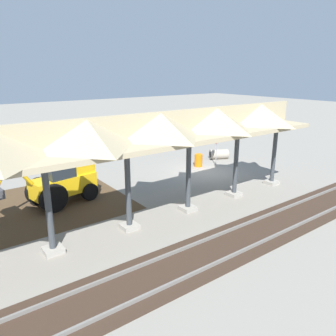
{
  "coord_description": "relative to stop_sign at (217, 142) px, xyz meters",
  "views": [
    {
      "loc": [
        14.62,
        15.47,
        6.51
      ],
      "look_at": [
        4.74,
        2.1,
        1.6
      ],
      "focal_mm": 35.0,
      "sensor_mm": 36.0,
      "label": 1
    }
  ],
  "objects": [
    {
      "name": "ground_plane",
      "position": [
        1.75,
        0.86,
        -1.68
      ],
      "size": [
        120.0,
        120.0,
        0.0
      ],
      "primitive_type": "plane",
      "color": "gray"
    },
    {
      "name": "traffic_barrel",
      "position": [
        1.29,
        -0.44,
        -1.23
      ],
      "size": [
        0.56,
        0.56,
        0.9
      ],
      "primitive_type": "cylinder",
      "color": "orange",
      "rests_on": "ground"
    },
    {
      "name": "dirt_work_zone",
      "position": [
        13.52,
        0.15,
        -1.67
      ],
      "size": [
        10.44,
        7.0,
        0.01
      ],
      "primitive_type": "cube",
      "color": "#4C3823",
      "rests_on": "ground"
    },
    {
      "name": "concrete_pipe",
      "position": [
        -1.41,
        -1.1,
        -1.3
      ],
      "size": [
        1.59,
        1.3,
        0.74
      ],
      "color": "#9E9384",
      "rests_on": "ground"
    },
    {
      "name": "platform_canopy",
      "position": [
        10.09,
        5.02,
        2.49
      ],
      "size": [
        20.86,
        3.2,
        4.9
      ],
      "color": "#9E998E",
      "rests_on": "ground"
    },
    {
      "name": "backhoe",
      "position": [
        11.44,
        0.5,
        -0.41
      ],
      "size": [
        5.3,
        2.22,
        2.82
      ],
      "color": "#EAB214",
      "rests_on": "ground"
    },
    {
      "name": "rail_tracks",
      "position": [
        1.75,
        8.55,
        -1.65
      ],
      "size": [
        60.0,
        2.58,
        0.15
      ],
      "color": "slate",
      "rests_on": "ground"
    },
    {
      "name": "stop_sign",
      "position": [
        0.0,
        0.0,
        0.0
      ],
      "size": [
        0.68,
        0.4,
        2.32
      ],
      "color": "gray",
      "rests_on": "ground"
    }
  ]
}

